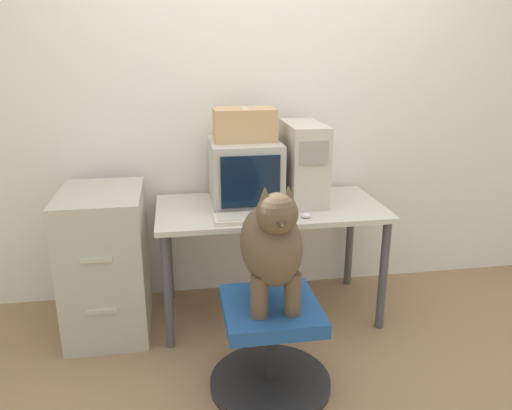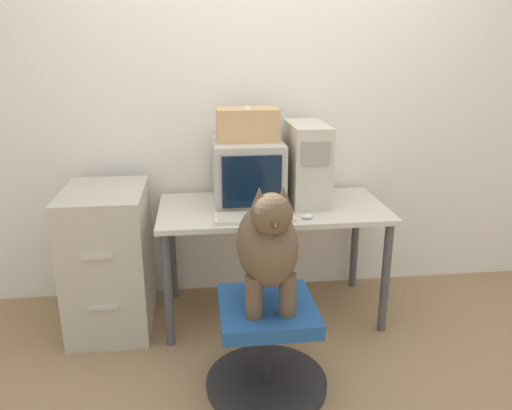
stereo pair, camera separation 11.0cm
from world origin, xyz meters
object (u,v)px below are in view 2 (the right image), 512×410
Objects in this scene: crt_monitor at (248,172)px; dog at (268,243)px; filing_cabinet at (109,259)px; pc_tower at (307,163)px; keyboard at (255,217)px; office_chair at (267,347)px; cardboard_box at (247,125)px.

crt_monitor reaches higher than dog.
crt_monitor is at bearing 7.99° from filing_cabinet.
crt_monitor is 0.54× the size of filing_cabinet.
pc_tower reaches higher than crt_monitor.
keyboard is at bearing 90.23° from dog.
cardboard_box reaches higher than office_chair.
cardboard_box is at bearing 90.33° from office_chair.
office_chair is (0.00, -0.81, -0.67)m from crt_monitor.
dog is at bearing -89.67° from crt_monitor.
crt_monitor is 0.82m from dog.
dog is at bearing -89.77° from keyboard.
crt_monitor is 0.76× the size of dog.
office_chair is 1.26m from cardboard_box.
office_chair is 0.99× the size of dog.
office_chair is at bearing -89.77° from keyboard.
pc_tower is at bearing 66.21° from office_chair.
pc_tower is at bearing 4.49° from filing_cabinet.
office_chair is at bearing 90.00° from dog.
office_chair is (-0.35, -0.79, -0.72)m from pc_tower.
pc_tower is 0.79× the size of dog.
office_chair is (0.00, -0.49, -0.50)m from keyboard.
cardboard_box reaches higher than dog.
dog reaches higher than office_chair.
keyboard is 0.91m from filing_cabinet.
dog is 1.14m from filing_cabinet.
filing_cabinet is at bearing -175.51° from pc_tower.
dog is 0.91m from cardboard_box.
office_chair is at bearing -39.73° from filing_cabinet.
keyboard is 0.49m from dog.
crt_monitor is 1.29× the size of cardboard_box.
cardboard_box is at bearing 90.00° from crt_monitor.
filing_cabinet is 2.39× the size of cardboard_box.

